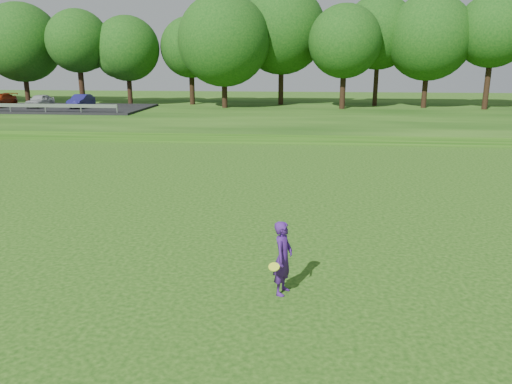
{
  "coord_description": "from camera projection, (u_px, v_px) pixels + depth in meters",
  "views": [
    {
      "loc": [
        2.67,
        -11.99,
        5.2
      ],
      "look_at": [
        1.26,
        2.47,
        1.3
      ],
      "focal_mm": 35.0,
      "sensor_mm": 36.0,
      "label": 1
    }
  ],
  "objects": [
    {
      "name": "ground",
      "position": [
        199.0,
        263.0,
        13.12
      ],
      "size": [
        140.0,
        140.0,
        0.0
      ],
      "primitive_type": "plane",
      "color": "#133B0B",
      "rests_on": "ground"
    },
    {
      "name": "berm",
      "position": [
        275.0,
        114.0,
        45.72
      ],
      "size": [
        130.0,
        30.0,
        0.6
      ],
      "primitive_type": "cube",
      "color": "#133B0B",
      "rests_on": "ground"
    },
    {
      "name": "walking_path",
      "position": [
        263.0,
        141.0,
        32.34
      ],
      "size": [
        130.0,
        1.6,
        0.04
      ],
      "primitive_type": "cube",
      "color": "gray",
      "rests_on": "ground"
    },
    {
      "name": "treeline",
      "position": [
        279.0,
        27.0,
        47.55
      ],
      "size": [
        104.0,
        7.0,
        15.0
      ],
      "primitive_type": null,
      "color": "#0E3D0E",
      "rests_on": "berm"
    },
    {
      "name": "parking_lot",
      "position": [
        14.0,
        105.0,
        46.67
      ],
      "size": [
        24.0,
        9.0,
        1.38
      ],
      "color": "black",
      "rests_on": "berm"
    },
    {
      "name": "woman",
      "position": [
        283.0,
        258.0,
        11.22
      ],
      "size": [
        0.58,
        0.98,
        1.72
      ],
      "color": "#421A76",
      "rests_on": "ground"
    }
  ]
}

